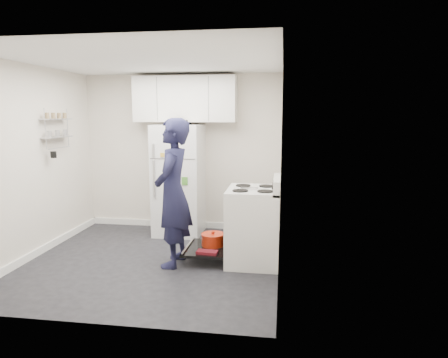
% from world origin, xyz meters
% --- Properties ---
extents(room, '(3.21, 3.21, 2.51)m').
position_xyz_m(room, '(-0.03, 0.03, 1.21)').
color(room, black).
rests_on(room, ground).
extents(electric_range, '(0.66, 0.76, 1.10)m').
position_xyz_m(electric_range, '(1.26, 0.15, 0.47)').
color(electric_range, silver).
rests_on(electric_range, ground).
extents(open_oven_door, '(0.55, 0.70, 0.23)m').
position_xyz_m(open_oven_door, '(0.71, 0.19, 0.19)').
color(open_oven_door, black).
rests_on(open_oven_door, ground).
extents(refrigerator, '(0.72, 0.74, 1.78)m').
position_xyz_m(refrigerator, '(0.03, 1.25, 0.86)').
color(refrigerator, silver).
rests_on(refrigerator, ground).
extents(upper_cabinets, '(1.60, 0.33, 0.70)m').
position_xyz_m(upper_cabinets, '(0.10, 1.43, 2.10)').
color(upper_cabinets, silver).
rests_on(upper_cabinets, room).
extents(wall_shelf_rack, '(0.14, 0.60, 0.61)m').
position_xyz_m(wall_shelf_rack, '(-1.52, 0.49, 1.68)').
color(wall_shelf_rack, '#B2B2B7').
rests_on(wall_shelf_rack, room).
extents(person, '(0.45, 0.67, 1.82)m').
position_xyz_m(person, '(0.30, -0.07, 0.91)').
color(person, '#171835').
rests_on(person, ground).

